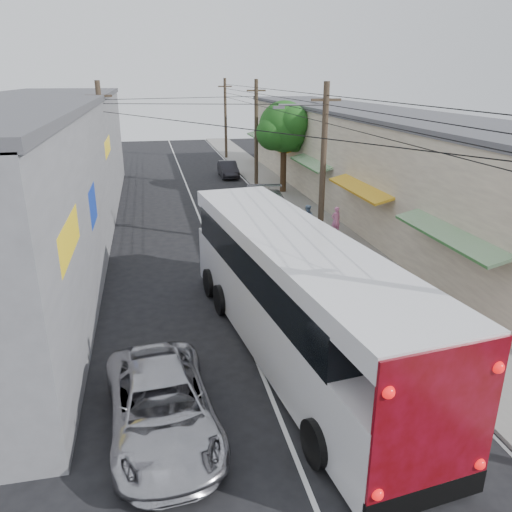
{
  "coord_description": "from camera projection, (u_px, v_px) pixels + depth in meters",
  "views": [
    {
      "loc": [
        -2.8,
        -9.29,
        8.24
      ],
      "look_at": [
        0.77,
        7.38,
        2.05
      ],
      "focal_mm": 35.0,
      "sensor_mm": 36.0,
      "label": 1
    }
  ],
  "objects": [
    {
      "name": "building_right",
      "position": [
        360.0,
        156.0,
        33.21
      ],
      "size": [
        7.09,
        40.0,
        6.25
      ],
      "color": "beige",
      "rests_on": "ground"
    },
    {
      "name": "building_left",
      "position": [
        36.0,
        170.0,
        25.52
      ],
      "size": [
        7.2,
        36.0,
        7.25
      ],
      "color": "gray",
      "rests_on": "ground"
    },
    {
      "name": "parked_suv",
      "position": [
        269.0,
        210.0,
        28.88
      ],
      "size": [
        3.43,
        6.64,
        1.84
      ],
      "primitive_type": "imported",
      "rotation": [
        0.0,
        0.0,
        -0.14
      ],
      "color": "#98989F",
      "rests_on": "ground"
    },
    {
      "name": "street_tree",
      "position": [
        285.0,
        128.0,
        35.57
      ],
      "size": [
        4.4,
        4.0,
        6.6
      ],
      "color": "#3F2B19",
      "rests_on": "ground"
    },
    {
      "name": "parked_car_far",
      "position": [
        228.0,
        169.0,
        42.76
      ],
      "size": [
        1.46,
        4.06,
        1.33
      ],
      "primitive_type": "imported",
      "rotation": [
        0.0,
        0.0,
        -0.01
      ],
      "color": "black",
      "rests_on": "ground"
    },
    {
      "name": "utility_poles",
      "position": [
        249.0,
        148.0,
        29.79
      ],
      "size": [
        11.8,
        45.28,
        8.0
      ],
      "color": "#473828",
      "rests_on": "ground"
    },
    {
      "name": "pedestrian_far",
      "position": [
        307.0,
        219.0,
        27.09
      ],
      "size": [
        0.96,
        0.9,
        1.57
      ],
      "primitive_type": "imported",
      "rotation": [
        0.0,
        0.0,
        2.61
      ],
      "color": "#8CAACC",
      "rests_on": "sidewalk"
    },
    {
      "name": "sidewalk",
      "position": [
        303.0,
        213.0,
        31.54
      ],
      "size": [
        3.0,
        80.0,
        0.12
      ],
      "primitive_type": "cube",
      "color": "slate",
      "rests_on": "ground"
    },
    {
      "name": "coach_bus",
      "position": [
        292.0,
        292.0,
        15.23
      ],
      "size": [
        4.42,
        13.69,
        3.88
      ],
      "rotation": [
        0.0,
        0.0,
        0.12
      ],
      "color": "silver",
      "rests_on": "ground"
    },
    {
      "name": "pedestrian_near",
      "position": [
        336.0,
        221.0,
        26.84
      ],
      "size": [
        0.61,
        0.46,
        1.52
      ],
      "primitive_type": "imported",
      "rotation": [
        0.0,
        0.0,
        3.33
      ],
      "color": "pink",
      "rests_on": "sidewalk"
    },
    {
      "name": "ground",
      "position": [
        289.0,
        442.0,
        11.9
      ],
      "size": [
        120.0,
        120.0,
        0.0
      ],
      "primitive_type": "plane",
      "color": "black",
      "rests_on": "ground"
    },
    {
      "name": "parked_car_mid",
      "position": [
        268.0,
        203.0,
        30.85
      ],
      "size": [
        1.99,
        4.69,
        1.58
      ],
      "primitive_type": "imported",
      "rotation": [
        0.0,
        0.0,
        0.03
      ],
      "color": "#29292F",
      "rests_on": "ground"
    },
    {
      "name": "jeepney",
      "position": [
        162.0,
        406.0,
        11.99
      ],
      "size": [
        2.91,
        5.54,
        1.49
      ],
      "primitive_type": "imported",
      "rotation": [
        0.0,
        0.0,
        0.08
      ],
      "color": "#ADACB3",
      "rests_on": "ground"
    }
  ]
}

